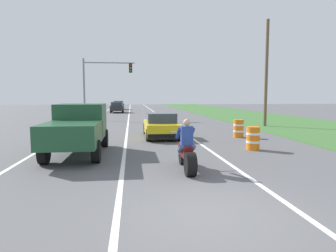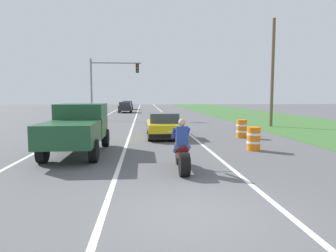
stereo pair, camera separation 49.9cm
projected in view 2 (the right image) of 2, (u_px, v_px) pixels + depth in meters
The scene contains 14 objects.
ground_plane at pixel (196, 215), 5.88m from camera, with size 160.00×160.00×0.00m, color #565659.
lane_stripe_left_solid at pixel (90, 124), 25.28m from camera, with size 0.14×120.00×0.01m, color white.
lane_stripe_right_solid at pixel (176, 123), 25.87m from camera, with size 0.14×120.00×0.01m, color white.
lane_stripe_centre_dashed at pixel (134, 124), 25.57m from camera, with size 0.14×120.00×0.01m, color white.
grass_verge_right at pixel (290, 122), 26.69m from camera, with size 10.00×120.00×0.06m, color #3D6B33.
motorcycle_with_rider at pixel (182, 152), 9.28m from camera, with size 0.70×2.21×1.62m.
sports_car_yellow at pixel (164, 126), 17.13m from camera, with size 1.84×4.30×1.37m.
pickup_truck_left_lane_dark_green at pixel (78, 126), 12.05m from camera, with size 2.02×4.80×1.98m.
traffic_light_mast_near at pixel (107, 79), 30.27m from camera, with size 5.07×0.34×6.00m.
utility_pole_roadside at pixel (272, 74), 22.32m from camera, with size 0.24×0.24×7.93m, color brown.
construction_barrel_nearest at pixel (254, 139), 12.88m from camera, with size 0.58×0.58×1.00m.
construction_barrel_mid at pixel (242, 129), 16.83m from camera, with size 0.58×0.58×1.00m.
distant_car_far_ahead at pixel (125, 107), 42.97m from camera, with size 1.80×4.00×1.50m.
distant_car_further_ahead at pixel (128, 105), 52.69m from camera, with size 1.80×4.00×1.50m.
Camera 2 is at (-1.00, -5.62, 2.30)m, focal length 32.44 mm.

